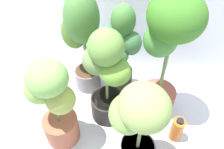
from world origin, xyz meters
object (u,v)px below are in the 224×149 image
at_px(potted_plant_back_right, 167,46).
at_px(nutrient_bottle, 177,129).
at_px(potted_plant_center, 106,76).
at_px(potted_plant_front_left, 53,102).
at_px(potted_plant_back_center, 122,49).
at_px(potted_plant_back_left, 82,36).
at_px(potted_plant_front_right, 138,121).

distance_m(potted_plant_back_right, nutrient_bottle, 0.62).
bearing_deg(potted_plant_center, potted_plant_front_left, -131.69).
bearing_deg(potted_plant_back_right, potted_plant_back_center, 160.40).
bearing_deg(nutrient_bottle, potted_plant_front_left, -163.67).
xyz_separation_m(potted_plant_back_center, nutrient_bottle, (0.52, -0.37, -0.34)).
distance_m(potted_plant_front_left, potted_plant_back_right, 0.82).
bearing_deg(potted_plant_front_left, potted_plant_back_left, 92.50).
xyz_separation_m(potted_plant_center, potted_plant_back_right, (0.36, 0.19, 0.20)).
relative_size(potted_plant_back_center, potted_plant_back_right, 0.80).
height_order(potted_plant_back_left, nutrient_bottle, potted_plant_back_left).
distance_m(potted_plant_front_right, nutrient_bottle, 0.48).
bearing_deg(nutrient_bottle, potted_plant_center, 174.36).
xyz_separation_m(potted_plant_center, nutrient_bottle, (0.55, -0.05, -0.34)).
bearing_deg(potted_plant_front_right, potted_plant_back_center, 113.19).
bearing_deg(potted_plant_center, nutrient_bottle, -5.64).
bearing_deg(potted_plant_back_center, potted_plant_back_right, -19.60).
bearing_deg(potted_plant_back_right, potted_plant_center, -151.49).
height_order(potted_plant_center, potted_plant_back_right, potted_plant_back_right).
bearing_deg(potted_plant_back_left, nutrient_bottle, -20.71).
distance_m(potted_plant_center, potted_plant_front_left, 0.39).
xyz_separation_m(potted_plant_back_center, potted_plant_back_right, (0.33, -0.12, 0.20)).
bearing_deg(potted_plant_back_center, potted_plant_front_right, -66.81).
distance_m(potted_plant_back_left, potted_plant_back_right, 0.65).
xyz_separation_m(potted_plant_center, potted_plant_front_left, (-0.26, -0.29, -0.03)).
relative_size(potted_plant_front_right, nutrient_bottle, 3.18).
height_order(potted_plant_front_left, potted_plant_back_right, potted_plant_back_right).
relative_size(potted_plant_center, nutrient_bottle, 3.62).
distance_m(potted_plant_front_right, potted_plant_back_right, 0.53).
bearing_deg(potted_plant_front_right, nutrient_bottle, 41.35).
distance_m(potted_plant_center, nutrient_bottle, 0.65).
bearing_deg(potted_plant_front_left, potted_plant_front_right, 0.27).
height_order(potted_plant_center, potted_plant_back_center, potted_plant_back_center).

